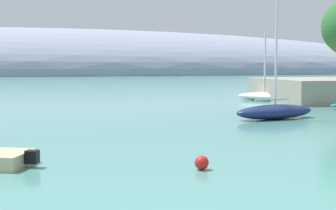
% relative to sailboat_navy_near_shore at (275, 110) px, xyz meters
% --- Properties ---
extents(distant_ridge, '(361.45, 84.83, 34.69)m').
position_rel_sailboat_navy_near_shore_xyz_m(distant_ridge, '(-26.05, 156.82, -0.60)').
color(distant_ridge, gray).
rests_on(distant_ridge, ground).
extents(sailboat_navy_near_shore, '(6.39, 3.13, 10.78)m').
position_rel_sailboat_navy_near_shore_xyz_m(sailboat_navy_near_shore, '(0.00, 0.00, 0.00)').
color(sailboat_navy_near_shore, navy).
rests_on(sailboat_navy_near_shore, water).
extents(sailboat_white_mid_mooring, '(5.65, 5.56, 7.13)m').
position_rel_sailboat_navy_near_shore_xyz_m(sailboat_white_mid_mooring, '(6.33, 15.48, -0.12)').
color(sailboat_white_mid_mooring, white).
rests_on(sailboat_white_mid_mooring, water).
extents(mooring_buoy_red, '(0.51, 0.51, 0.51)m').
position_rel_sailboat_navy_near_shore_xyz_m(mooring_buoy_red, '(-9.43, -13.63, -0.35)').
color(mooring_buoy_red, red).
rests_on(mooring_buoy_red, water).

